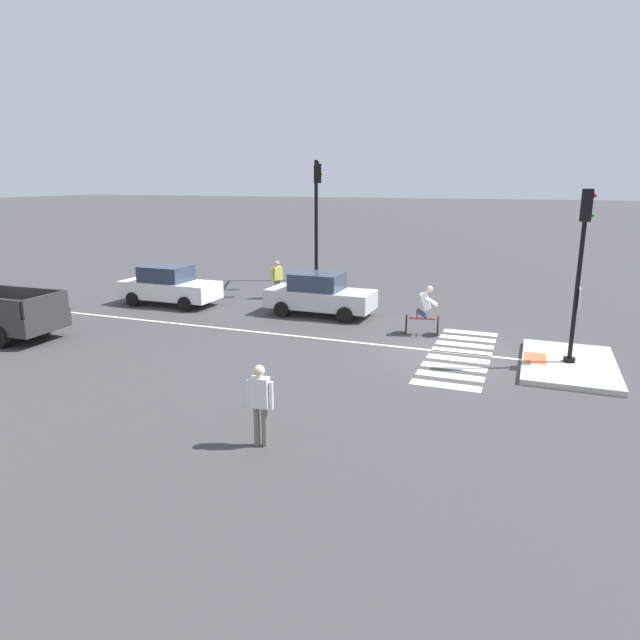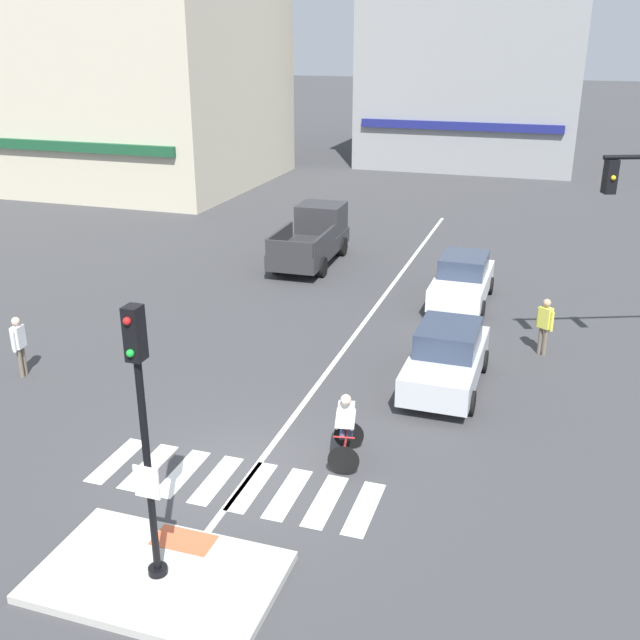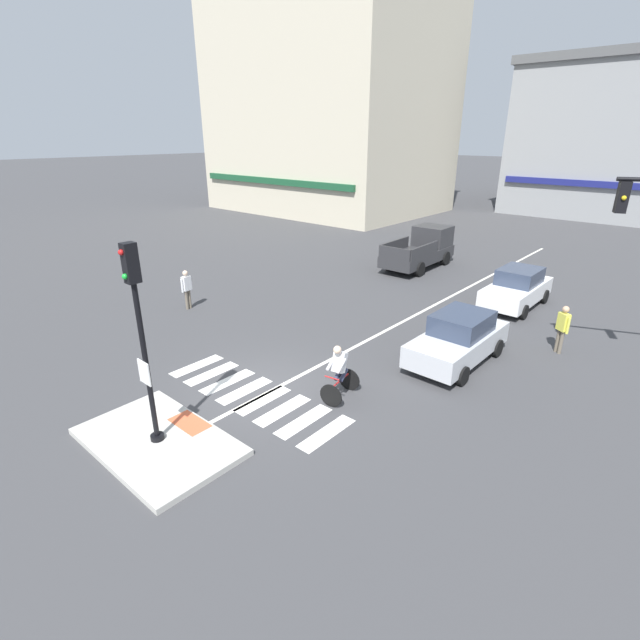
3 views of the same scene
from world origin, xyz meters
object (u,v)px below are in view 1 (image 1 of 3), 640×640
signal_pole (581,261)px  cyclist (425,309)px  car_white_eastbound_far (169,286)px  car_silver_eastbound_mid (320,294)px  pedestrian_at_curb_left (260,399)px  traffic_light_mast (317,199)px  pedestrian_waiting_far_side (277,276)px

signal_pole → cyclist: size_ratio=2.81×
car_white_eastbound_far → car_silver_eastbound_mid: (0.52, -6.54, 0.00)m
car_silver_eastbound_mid → cyclist: 4.54m
car_silver_eastbound_mid → pedestrian_at_curb_left: pedestrian_at_curb_left is taller
car_white_eastbound_far → signal_pole: bearing=-100.4°
traffic_light_mast → car_white_eastbound_far: size_ratio=1.48×
car_white_eastbound_far → pedestrian_at_curb_left: pedestrian_at_curb_left is taller
car_silver_eastbound_mid → cyclist: bearing=-108.0°
car_white_eastbound_far → cyclist: (-0.88, -10.86, 0.06)m
traffic_light_mast → car_white_eastbound_far: bearing=147.5°
pedestrian_at_curb_left → pedestrian_waiting_far_side: 14.26m
signal_pole → car_white_eastbound_far: signal_pole is taller
traffic_light_mast → pedestrian_waiting_far_side: bearing=173.0°
signal_pole → traffic_light_mast: 14.60m
pedestrian_waiting_far_side → pedestrian_at_curb_left: bearing=-156.1°
signal_pole → cyclist: bearing=66.5°
signal_pole → pedestrian_at_curb_left: bearing=141.6°
traffic_light_mast → cyclist: (-7.33, -6.75, -3.35)m
signal_pole → cyclist: signal_pole is taller
traffic_light_mast → pedestrian_at_curb_left: size_ratio=3.63×
signal_pole → pedestrian_waiting_far_side: (5.62, 11.66, -2.01)m
pedestrian_at_curb_left → traffic_light_mast: bearing=17.7°
signal_pole → car_white_eastbound_far: (2.82, 15.32, -2.18)m
signal_pole → pedestrian_at_curb_left: size_ratio=2.83×
pedestrian_at_curb_left → pedestrian_waiting_far_side: size_ratio=1.00×
traffic_light_mast → car_silver_eastbound_mid: (-5.93, -2.43, -3.41)m
pedestrian_at_curb_left → car_white_eastbound_far: bearing=42.7°
car_silver_eastbound_mid → pedestrian_waiting_far_side: bearing=51.7°
signal_pole → car_white_eastbound_far: bearing=79.6°
car_silver_eastbound_mid → pedestrian_at_curb_left: (-10.76, -2.89, 0.17)m
signal_pole → pedestrian_at_curb_left: 9.68m
car_white_eastbound_far → pedestrian_waiting_far_side: pedestrian_waiting_far_side is taller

